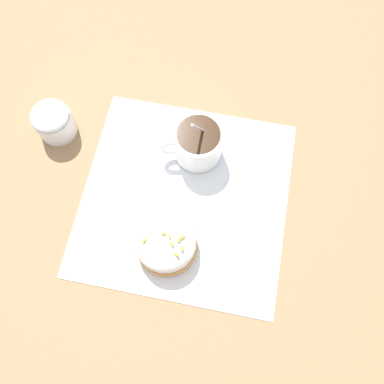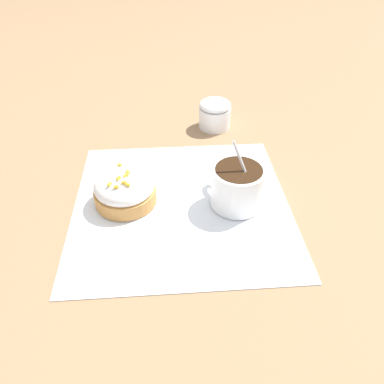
# 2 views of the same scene
# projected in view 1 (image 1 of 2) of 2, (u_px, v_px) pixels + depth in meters

# --- Properties ---
(ground_plane) EXTENTS (3.00, 3.00, 0.00)m
(ground_plane) POSITION_uv_depth(u_px,v_px,m) (185.00, 198.00, 0.60)
(ground_plane) COLOR #93704C
(paper_napkin) EXTENTS (0.33, 0.33, 0.00)m
(paper_napkin) POSITION_uv_depth(u_px,v_px,m) (185.00, 197.00, 0.60)
(paper_napkin) COLOR white
(paper_napkin) RESTS_ON ground_plane
(coffee_cup) EXTENTS (0.08, 0.10, 0.11)m
(coffee_cup) POSITION_uv_depth(u_px,v_px,m) (197.00, 143.00, 0.60)
(coffee_cup) COLOR white
(coffee_cup) RESTS_ON paper_napkin
(frosted_pastry) EXTENTS (0.09, 0.09, 0.05)m
(frosted_pastry) POSITION_uv_depth(u_px,v_px,m) (166.00, 243.00, 0.55)
(frosted_pastry) COLOR #C18442
(frosted_pastry) RESTS_ON paper_napkin
(sugar_bowl) EXTENTS (0.06, 0.06, 0.06)m
(sugar_bowl) POSITION_uv_depth(u_px,v_px,m) (53.00, 121.00, 0.62)
(sugar_bowl) COLOR white
(sugar_bowl) RESTS_ON ground_plane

